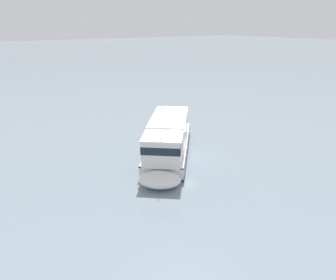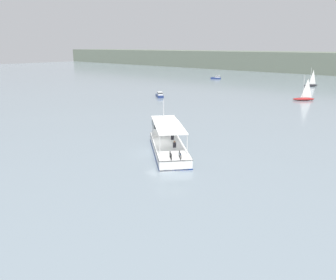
{
  "view_description": "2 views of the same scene",
  "coord_description": "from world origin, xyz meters",
  "px_view_note": "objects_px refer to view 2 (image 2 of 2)",
  "views": [
    {
      "loc": [
        -20.13,
        15.04,
        10.68
      ],
      "look_at": [
        0.86,
        0.64,
        1.4
      ],
      "focal_mm": 34.58,
      "sensor_mm": 36.0,
      "label": 1
    },
    {
      "loc": [
        24.9,
        -25.68,
        11.54
      ],
      "look_at": [
        0.86,
        0.64,
        1.4
      ],
      "focal_mm": 35.65,
      "sensor_mm": 36.0,
      "label": 2
    }
  ],
  "objects_px": {
    "motorboat_near_port": "(216,77)",
    "sailboat_outer_anchorage": "(304,98)",
    "sailboat_near_starboard": "(311,84)",
    "motorboat_mid_channel": "(160,95)",
    "ferry_main": "(167,141)"
  },
  "relations": [
    {
      "from": "motorboat_mid_channel",
      "to": "sailboat_near_starboard",
      "type": "xyz_separation_m",
      "value": [
        17.81,
        45.28,
        -0.0
      ]
    },
    {
      "from": "motorboat_near_port",
      "to": "sailboat_outer_anchorage",
      "type": "distance_m",
      "value": 49.47
    },
    {
      "from": "motorboat_near_port",
      "to": "sailboat_near_starboard",
      "type": "bearing_deg",
      "value": 0.55
    },
    {
      "from": "ferry_main",
      "to": "motorboat_near_port",
      "type": "distance_m",
      "value": 85.2
    },
    {
      "from": "ferry_main",
      "to": "sailboat_outer_anchorage",
      "type": "height_order",
      "value": "sailboat_outer_anchorage"
    },
    {
      "from": "motorboat_near_port",
      "to": "sailboat_outer_anchorage",
      "type": "height_order",
      "value": "sailboat_outer_anchorage"
    },
    {
      "from": "ferry_main",
      "to": "motorboat_mid_channel",
      "type": "height_order",
      "value": "ferry_main"
    },
    {
      "from": "motorboat_near_port",
      "to": "sailboat_outer_anchorage",
      "type": "xyz_separation_m",
      "value": [
        41.42,
        -27.05,
        -0.0
      ]
    },
    {
      "from": "sailboat_near_starboard",
      "to": "sailboat_outer_anchorage",
      "type": "bearing_deg",
      "value": -72.77
    },
    {
      "from": "ferry_main",
      "to": "motorboat_mid_channel",
      "type": "xyz_separation_m",
      "value": [
        -28.3,
        28.33,
        -0.47
      ]
    },
    {
      "from": "ferry_main",
      "to": "sailboat_outer_anchorage",
      "type": "relative_size",
      "value": 2.17
    },
    {
      "from": "motorboat_mid_channel",
      "to": "sailboat_near_starboard",
      "type": "bearing_deg",
      "value": 68.53
    },
    {
      "from": "motorboat_near_port",
      "to": "sailboat_near_starboard",
      "type": "distance_m",
      "value": 32.93
    },
    {
      "from": "motorboat_mid_channel",
      "to": "motorboat_near_port",
      "type": "distance_m",
      "value": 47.44
    },
    {
      "from": "motorboat_mid_channel",
      "to": "sailboat_outer_anchorage",
      "type": "height_order",
      "value": "sailboat_outer_anchorage"
    }
  ]
}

